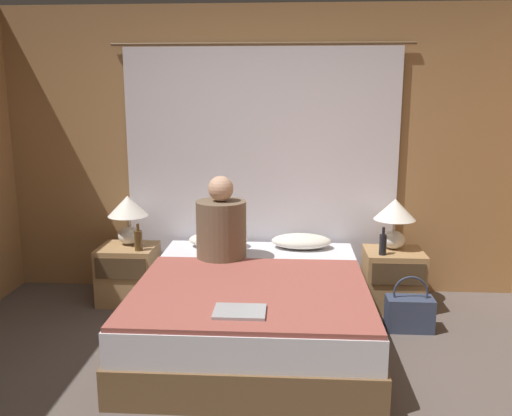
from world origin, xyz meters
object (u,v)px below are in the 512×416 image
lamp_left (128,212)px  beer_bottle_on_right_stand (383,244)px  nightstand_right (393,279)px  lamp_right (395,216)px  person_left_in_bed (221,227)px  pillow_right (301,241)px  nightstand_left (129,274)px  handbag_on_floor (409,313)px  bed (253,309)px  pillow_left (218,240)px  beer_bottle_on_left_stand (138,240)px  laptop_on_bed (240,312)px

lamp_left → beer_bottle_on_right_stand: bearing=-5.0°
nightstand_right → lamp_right: size_ratio=1.15×
person_left_in_bed → pillow_right: bearing=30.7°
nightstand_left → handbag_on_floor: 2.34m
bed → nightstand_left: (-1.12, 0.68, 0.01)m
bed → pillow_left: (-0.36, 0.79, 0.30)m
bed → pillow_right: pillow_right is taller
nightstand_left → pillow_right: (1.48, 0.11, 0.28)m
nightstand_left → pillow_left: (0.77, 0.11, 0.28)m
bed → beer_bottle_on_right_stand: 1.21m
beer_bottle_on_right_stand → lamp_left: bearing=175.0°
lamp_left → pillow_left: bearing=2.6°
person_left_in_bed → beer_bottle_on_left_stand: 0.74m
bed → person_left_in_bed: (-0.28, 0.42, 0.51)m
beer_bottle_on_left_stand → handbag_on_floor: 2.23m
bed → lamp_right: size_ratio=4.66×
nightstand_right → person_left_in_bed: person_left_in_bed is taller
pillow_left → laptop_on_bed: size_ratio=1.66×
lamp_left → beer_bottle_on_right_stand: size_ratio=1.85×
lamp_right → handbag_on_floor: (0.05, -0.53, -0.63)m
pillow_left → pillow_right: 0.71m
lamp_left → handbag_on_floor: bearing=-13.0°
bed → lamp_left: (-1.12, 0.76, 0.54)m
bed → beer_bottle_on_right_stand: (1.00, 0.57, 0.35)m
pillow_left → beer_bottle_on_left_stand: size_ratio=2.23×
nightstand_right → pillow_left: bearing=175.7°
person_left_in_bed → beer_bottle_on_right_stand: person_left_in_bed is taller
lamp_left → beer_bottle_on_right_stand: 2.14m
lamp_left → laptop_on_bed: size_ratio=1.38×
lamp_right → laptop_on_bed: size_ratio=1.38×
pillow_right → lamp_right: bearing=-2.6°
nightstand_left → lamp_left: (0.00, 0.08, 0.52)m
pillow_right → beer_bottle_on_left_stand: (-1.35, -0.22, 0.05)m
bed → beer_bottle_on_left_stand: 1.19m
handbag_on_floor → person_left_in_bed: bearing=172.7°
handbag_on_floor → laptop_on_bed: bearing=-142.1°
nightstand_right → person_left_in_bed: size_ratio=0.73×
pillow_left → person_left_in_bed: (0.08, -0.38, 0.21)m
nightstand_left → lamp_right: 2.31m
lamp_right → bed: bearing=-145.9°
beer_bottle_on_right_stand → nightstand_right: bearing=43.1°
beer_bottle_on_left_stand → beer_bottle_on_right_stand: bearing=0.0°
nightstand_left → laptop_on_bed: (1.09, -1.39, 0.26)m
nightstand_right → handbag_on_floor: bearing=-84.2°
nightstand_right → lamp_right: lamp_right is taller
pillow_left → pillow_right: same height
person_left_in_bed → laptop_on_bed: bearing=-77.6°
person_left_in_bed → laptop_on_bed: person_left_in_bed is taller
pillow_left → beer_bottle_on_right_stand: size_ratio=2.22×
beer_bottle_on_left_stand → handbag_on_floor: beer_bottle_on_left_stand is taller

